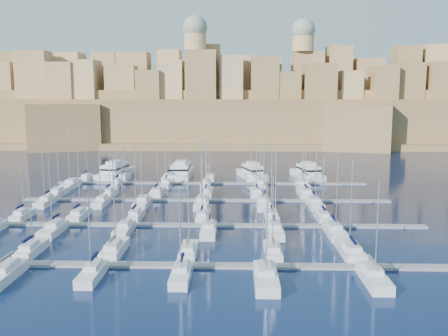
{
  "coord_description": "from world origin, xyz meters",
  "views": [
    {
      "loc": [
        7.09,
        -102.01,
        24.4
      ],
      "look_at": [
        4.26,
        6.0,
        8.3
      ],
      "focal_mm": 40.0,
      "sensor_mm": 36.0,
      "label": 1
    }
  ],
  "objects_px": {
    "sailboat_4": "(273,251)",
    "motor_yacht_d": "(308,173)",
    "motor_yacht_a": "(116,171)",
    "motor_yacht_c": "(252,173)",
    "motor_yacht_b": "(181,172)",
    "sailboat_2": "(115,249)"
  },
  "relations": [
    {
      "from": "motor_yacht_c",
      "to": "sailboat_4",
      "type": "bearing_deg",
      "value": -89.14
    },
    {
      "from": "sailboat_2",
      "to": "motor_yacht_a",
      "type": "distance_m",
      "value": 73.16
    },
    {
      "from": "motor_yacht_a",
      "to": "motor_yacht_c",
      "type": "distance_m",
      "value": 40.36
    },
    {
      "from": "motor_yacht_b",
      "to": "motor_yacht_d",
      "type": "relative_size",
      "value": 1.14
    },
    {
      "from": "motor_yacht_b",
      "to": "sailboat_2",
      "type": "bearing_deg",
      "value": -91.9
    },
    {
      "from": "sailboat_4",
      "to": "motor_yacht_c",
      "type": "distance_m",
      "value": 69.82
    },
    {
      "from": "sailboat_4",
      "to": "motor_yacht_b",
      "type": "xyz_separation_m",
      "value": [
        -21.89,
        71.62,
        1.0
      ]
    },
    {
      "from": "sailboat_4",
      "to": "motor_yacht_d",
      "type": "height_order",
      "value": "sailboat_4"
    },
    {
      "from": "motor_yacht_d",
      "to": "motor_yacht_a",
      "type": "bearing_deg",
      "value": 178.66
    },
    {
      "from": "sailboat_4",
      "to": "motor_yacht_b",
      "type": "height_order",
      "value": "sailboat_4"
    },
    {
      "from": "motor_yacht_c",
      "to": "motor_yacht_d",
      "type": "relative_size",
      "value": 0.95
    },
    {
      "from": "sailboat_4",
      "to": "motor_yacht_d",
      "type": "distance_m",
      "value": 71.77
    },
    {
      "from": "sailboat_2",
      "to": "sailboat_4",
      "type": "bearing_deg",
      "value": -0.85
    },
    {
      "from": "sailboat_4",
      "to": "motor_yacht_b",
      "type": "relative_size",
      "value": 0.66
    },
    {
      "from": "sailboat_2",
      "to": "motor_yacht_d",
      "type": "xyz_separation_m",
      "value": [
        39.33,
        69.8,
        0.97
      ]
    },
    {
      "from": "sailboat_4",
      "to": "motor_yacht_d",
      "type": "relative_size",
      "value": 0.75
    },
    {
      "from": "motor_yacht_a",
      "to": "motor_yacht_d",
      "type": "xyz_separation_m",
      "value": [
        56.44,
        -1.32,
        0.0
      ]
    },
    {
      "from": "motor_yacht_a",
      "to": "motor_yacht_b",
      "type": "height_order",
      "value": "same"
    },
    {
      "from": "motor_yacht_a",
      "to": "motor_yacht_c",
      "type": "height_order",
      "value": "same"
    },
    {
      "from": "motor_yacht_b",
      "to": "motor_yacht_a",
      "type": "bearing_deg",
      "value": -179.6
    },
    {
      "from": "sailboat_4",
      "to": "motor_yacht_a",
      "type": "distance_m",
      "value": 82.6
    },
    {
      "from": "sailboat_2",
      "to": "motor_yacht_b",
      "type": "xyz_separation_m",
      "value": [
        2.36,
        71.26,
        0.97
      ]
    }
  ]
}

